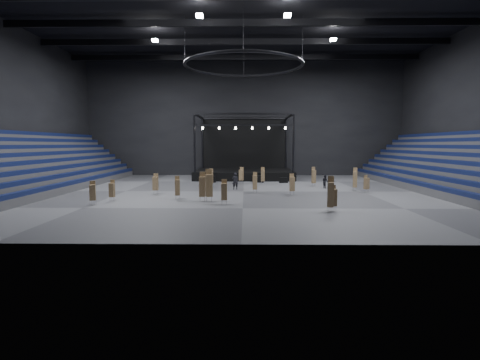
{
  "coord_description": "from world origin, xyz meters",
  "views": [
    {
      "loc": [
        0.2,
        -39.17,
        4.95
      ],
      "look_at": [
        -0.34,
        -2.0,
        1.4
      ],
      "focal_mm": 28.0,
      "sensor_mm": 36.0,
      "label": 1
    }
  ],
  "objects_px": {
    "man_center": "(235,181)",
    "chair_stack_14": "(211,177)",
    "flight_case_right": "(283,180)",
    "chair_stack_1": "(314,176)",
    "stage": "(244,168)",
    "chair_stack_15": "(177,187)",
    "chair_stack_2": "(209,185)",
    "chair_stack_13": "(331,194)",
    "chair_stack_3": "(366,183)",
    "chair_stack_7": "(333,197)",
    "chair_stack_8": "(255,182)",
    "chair_stack_5": "(202,186)",
    "chair_stack_16": "(241,175)",
    "chair_stack_9": "(292,184)",
    "flight_case_left": "(211,179)",
    "chair_stack_10": "(355,179)",
    "chair_stack_0": "(263,175)",
    "chair_stack_6": "(112,190)",
    "chair_stack_4": "(224,191)",
    "chair_stack_12": "(93,192)",
    "crew_member": "(325,181)",
    "chair_stack_11": "(155,183)",
    "flight_case_mid": "(259,179)"
  },
  "relations": [
    {
      "from": "flight_case_right",
      "to": "flight_case_mid",
      "type": "bearing_deg",
      "value": 170.17
    },
    {
      "from": "chair_stack_2",
      "to": "chair_stack_4",
      "type": "distance_m",
      "value": 2.1
    },
    {
      "from": "chair_stack_6",
      "to": "chair_stack_4",
      "type": "bearing_deg",
      "value": -5.74
    },
    {
      "from": "flight_case_left",
      "to": "chair_stack_10",
      "type": "bearing_deg",
      "value": -27.84
    },
    {
      "from": "chair_stack_9",
      "to": "chair_stack_0",
      "type": "bearing_deg",
      "value": 97.05
    },
    {
      "from": "stage",
      "to": "man_center",
      "type": "bearing_deg",
      "value": -93.61
    },
    {
      "from": "chair_stack_0",
      "to": "chair_stack_16",
      "type": "height_order",
      "value": "chair_stack_0"
    },
    {
      "from": "chair_stack_5",
      "to": "flight_case_right",
      "type": "bearing_deg",
      "value": 62.3
    },
    {
      "from": "flight_case_left",
      "to": "chair_stack_2",
      "type": "xyz_separation_m",
      "value": [
        1.42,
        -16.49,
        1.03
      ]
    },
    {
      "from": "chair_stack_4",
      "to": "chair_stack_16",
      "type": "xyz_separation_m",
      "value": [
        1.22,
        16.69,
        0.0
      ]
    },
    {
      "from": "chair_stack_7",
      "to": "chair_stack_8",
      "type": "xyz_separation_m",
      "value": [
        -5.57,
        10.31,
        0.07
      ]
    },
    {
      "from": "chair_stack_5",
      "to": "chair_stack_13",
      "type": "bearing_deg",
      "value": -25.92
    },
    {
      "from": "flight_case_right",
      "to": "chair_stack_13",
      "type": "height_order",
      "value": "chair_stack_13"
    },
    {
      "from": "chair_stack_5",
      "to": "chair_stack_12",
      "type": "height_order",
      "value": "chair_stack_5"
    },
    {
      "from": "crew_member",
      "to": "chair_stack_4",
      "type": "bearing_deg",
      "value": 118.49
    },
    {
      "from": "chair_stack_10",
      "to": "chair_stack_1",
      "type": "bearing_deg",
      "value": 148.71
    },
    {
      "from": "man_center",
      "to": "chair_stack_14",
      "type": "bearing_deg",
      "value": -40.0
    },
    {
      "from": "chair_stack_16",
      "to": "chair_stack_14",
      "type": "bearing_deg",
      "value": -110.22
    },
    {
      "from": "chair_stack_5",
      "to": "chair_stack_16",
      "type": "relative_size",
      "value": 1.24
    },
    {
      "from": "chair_stack_9",
      "to": "chair_stack_10",
      "type": "xyz_separation_m",
      "value": [
        7.13,
        3.39,
        0.15
      ]
    },
    {
      "from": "chair_stack_3",
      "to": "flight_case_right",
      "type": "bearing_deg",
      "value": 108.65
    },
    {
      "from": "chair_stack_6",
      "to": "chair_stack_14",
      "type": "bearing_deg",
      "value": 59.02
    },
    {
      "from": "chair_stack_16",
      "to": "chair_stack_1",
      "type": "bearing_deg",
      "value": 0.76
    },
    {
      "from": "man_center",
      "to": "chair_stack_3",
      "type": "bearing_deg",
      "value": 166.84
    },
    {
      "from": "chair_stack_2",
      "to": "chair_stack_12",
      "type": "height_order",
      "value": "chair_stack_2"
    },
    {
      "from": "flight_case_mid",
      "to": "chair_stack_11",
      "type": "relative_size",
      "value": 0.63
    },
    {
      "from": "chair_stack_3",
      "to": "chair_stack_6",
      "type": "distance_m",
      "value": 24.91
    },
    {
      "from": "chair_stack_10",
      "to": "chair_stack_15",
      "type": "relative_size",
      "value": 1.17
    },
    {
      "from": "chair_stack_4",
      "to": "crew_member",
      "type": "height_order",
      "value": "chair_stack_4"
    },
    {
      "from": "chair_stack_2",
      "to": "chair_stack_13",
      "type": "xyz_separation_m",
      "value": [
        9.38,
        -4.84,
        -0.12
      ]
    },
    {
      "from": "chair_stack_8",
      "to": "chair_stack_9",
      "type": "height_order",
      "value": "chair_stack_8"
    },
    {
      "from": "chair_stack_9",
      "to": "chair_stack_16",
      "type": "height_order",
      "value": "chair_stack_9"
    },
    {
      "from": "chair_stack_0",
      "to": "chair_stack_10",
      "type": "relative_size",
      "value": 0.86
    },
    {
      "from": "stage",
      "to": "chair_stack_15",
      "type": "xyz_separation_m",
      "value": [
        -5.95,
        -21.93,
        -0.35
      ]
    },
    {
      "from": "chair_stack_0",
      "to": "chair_stack_5",
      "type": "distance_m",
      "value": 15.31
    },
    {
      "from": "chair_stack_8",
      "to": "chair_stack_11",
      "type": "relative_size",
      "value": 1.04
    },
    {
      "from": "flight_case_right",
      "to": "chair_stack_14",
      "type": "distance_m",
      "value": 10.28
    },
    {
      "from": "chair_stack_11",
      "to": "flight_case_mid",
      "type": "bearing_deg",
      "value": 50.84
    },
    {
      "from": "chair_stack_2",
      "to": "chair_stack_5",
      "type": "xyz_separation_m",
      "value": [
        -0.62,
        0.26,
        -0.13
      ]
    },
    {
      "from": "chair_stack_3",
      "to": "chair_stack_13",
      "type": "xyz_separation_m",
      "value": [
        -6.23,
        -11.24,
        0.37
      ]
    },
    {
      "from": "flight_case_right",
      "to": "chair_stack_1",
      "type": "bearing_deg",
      "value": -50.15
    },
    {
      "from": "flight_case_mid",
      "to": "chair_stack_1",
      "type": "relative_size",
      "value": 0.57
    },
    {
      "from": "chair_stack_14",
      "to": "flight_case_right",
      "type": "bearing_deg",
      "value": 45.9
    },
    {
      "from": "chair_stack_6",
      "to": "chair_stack_12",
      "type": "height_order",
      "value": "chair_stack_12"
    },
    {
      "from": "chair_stack_5",
      "to": "man_center",
      "type": "relative_size",
      "value": 1.38
    },
    {
      "from": "chair_stack_13",
      "to": "chair_stack_2",
      "type": "bearing_deg",
      "value": 166.92
    },
    {
      "from": "chair_stack_6",
      "to": "chair_stack_11",
      "type": "xyz_separation_m",
      "value": [
        2.75,
        4.46,
        0.11
      ]
    },
    {
      "from": "man_center",
      "to": "chair_stack_7",
      "type": "bearing_deg",
      "value": 117.01
    },
    {
      "from": "flight_case_left",
      "to": "man_center",
      "type": "relative_size",
      "value": 0.69
    },
    {
      "from": "chair_stack_9",
      "to": "chair_stack_8",
      "type": "bearing_deg",
      "value": 152.13
    }
  ]
}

